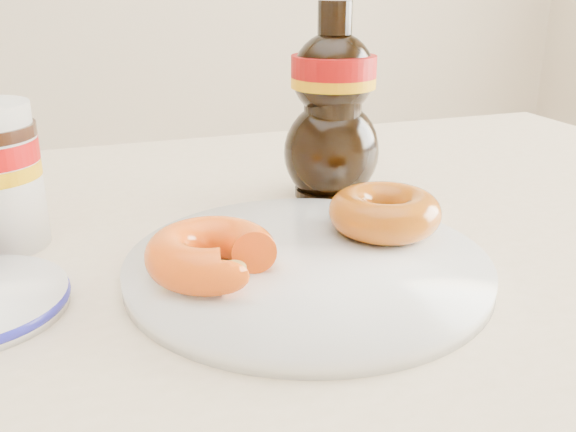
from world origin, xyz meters
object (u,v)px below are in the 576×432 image
object	(u,v)px
dining_table	(216,336)
donut_whole	(385,212)
plate	(308,265)
donut_bitten	(211,254)
syrup_bottle	(333,103)

from	to	relation	value
dining_table	donut_whole	xyz separation A→B (m)	(0.16, -0.03, 0.12)
plate	donut_bitten	xyz separation A→B (m)	(-0.08, -0.01, 0.03)
plate	syrup_bottle	bearing A→B (deg)	61.88
dining_table	syrup_bottle	distance (m)	0.28
plate	syrup_bottle	xyz separation A→B (m)	(0.10, 0.19, 0.10)
syrup_bottle	donut_whole	bearing A→B (deg)	-94.29
plate	donut_whole	size ratio (longest dim) A/B	2.96
plate	donut_bitten	bearing A→B (deg)	-176.34
plate	donut_bitten	distance (m)	0.09
plate	syrup_bottle	world-z (taller)	syrup_bottle
plate	syrup_bottle	distance (m)	0.23
plate	donut_bitten	world-z (taller)	donut_bitten
dining_table	syrup_bottle	size ratio (longest dim) A/B	6.55
donut_bitten	dining_table	bearing A→B (deg)	89.74
syrup_bottle	dining_table	bearing A→B (deg)	-143.47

